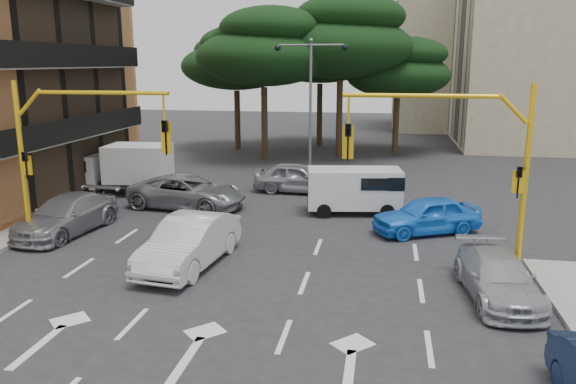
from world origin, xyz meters
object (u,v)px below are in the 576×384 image
car_silver_wagon (67,215)px  car_silver_cross_b (298,178)px  signal_mast_left (66,142)px  van_white (354,191)px  car_silver_parked (498,277)px  signal_mast_right (467,152)px  car_white_hatch (189,242)px  box_truck_a (121,169)px  car_blue_compact (426,215)px  car_silver_cross_a (187,192)px  street_lamp_center (311,84)px

car_silver_wagon → car_silver_cross_b: (7.89, 8.63, 0.04)m
signal_mast_left → van_white: 12.12m
signal_mast_left → van_white: (9.80, 6.52, -2.86)m
car_silver_parked → signal_mast_right: bearing=104.1°
signal_mast_right → car_white_hatch: (-8.76, -1.16, -3.06)m
signal_mast_left → car_silver_cross_b: bearing=56.6°
signal_mast_left → box_truck_a: 9.03m
car_white_hatch → car_blue_compact: 9.46m
car_silver_cross_a → van_white: (7.64, 0.43, 0.27)m
car_blue_compact → car_silver_parked: size_ratio=0.98×
street_lamp_center → car_blue_compact: bearing=-59.2°
signal_mast_right → car_silver_parked: (0.80, -2.16, -3.25)m
car_white_hatch → car_blue_compact: car_white_hatch is taller
box_truck_a → car_blue_compact: bearing=-111.1°
car_silver_wagon → signal_mast_left: bearing=-45.4°
van_white → car_silver_cross_a: bearing=-95.5°
car_silver_cross_a → car_silver_cross_b: size_ratio=1.20×
signal_mast_right → car_white_hatch: signal_mast_right is taller
signal_mast_right → signal_mast_left: (-13.61, 0.00, 0.00)m
signal_mast_right → street_lamp_center: 15.65m
car_blue_compact → car_silver_wagon: car_silver_wagon is taller
van_white → car_white_hatch: bearing=-41.5°
signal_mast_left → box_truck_a: size_ratio=1.16×
car_silver_cross_b → street_lamp_center: bearing=1.3°
car_silver_cross_a → car_silver_parked: size_ratio=1.24×
car_white_hatch → car_silver_wagon: bearing=162.7°
car_white_hatch → van_white: van_white is taller
street_lamp_center → car_blue_compact: 12.62m
street_lamp_center → car_silver_cross_a: street_lamp_center is taller
car_silver_cross_a → box_truck_a: box_truck_a is taller
signal_mast_left → car_silver_cross_b: size_ratio=1.33×
car_silver_cross_b → box_truck_a: size_ratio=0.87×
car_silver_wagon → car_silver_parked: car_silver_wagon is taller
car_blue_compact → car_silver_wagon: bearing=-105.8°
car_silver_wagon → car_silver_cross_a: bearing=60.3°
car_silver_wagon → car_silver_cross_a: 5.66m
car_blue_compact → van_white: van_white is taller
car_blue_compact → car_silver_cross_a: 10.86m
car_silver_parked → van_white: van_white is taller
signal_mast_left → car_silver_cross_a: bearing=70.5°
box_truck_a → signal_mast_left: bearing=-170.0°
van_white → box_truck_a: size_ratio=0.79×
car_silver_wagon → car_silver_cross_b: car_silver_cross_b is taller
car_white_hatch → car_blue_compact: (7.96, 5.11, -0.09)m
car_blue_compact → car_silver_cross_b: size_ratio=0.95×
signal_mast_right → street_lamp_center: bearing=115.9°
car_white_hatch → car_silver_wagon: (-6.04, 2.69, -0.09)m
car_silver_wagon → van_white: van_white is taller
street_lamp_center → car_white_hatch: size_ratio=1.56×
signal_mast_right → car_blue_compact: 5.12m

